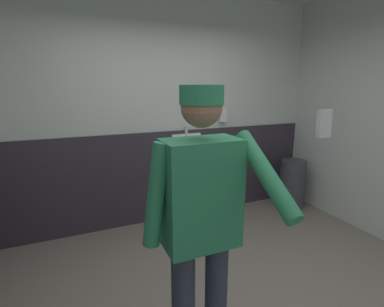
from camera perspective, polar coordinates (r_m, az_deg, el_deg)
wall_back at (r=3.63m, az=-6.82°, el=8.47°), size 4.99×0.12×2.89m
wainscot_band_back at (r=3.73m, az=-6.12°, el=-4.68°), size 4.39×0.03×1.19m
urinal_solo at (r=3.66m, az=-0.43°, el=-2.02°), size 0.40×0.34×1.24m
person at (r=1.62m, az=1.91°, el=-12.80°), size 0.64×0.60×1.76m
cell_phone at (r=1.23m, az=25.24°, el=5.55°), size 0.06×0.03×0.11m
trash_bin at (r=4.40m, az=19.66°, el=-5.86°), size 0.36×0.36×0.71m
soap_dispenser at (r=3.89m, az=6.27°, el=7.79°), size 0.10×0.07×0.18m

